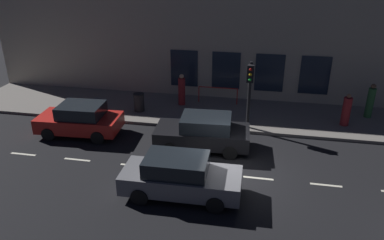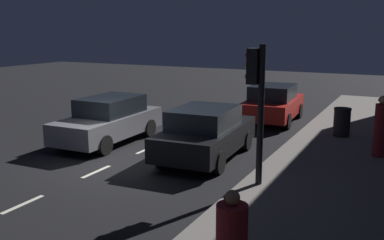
% 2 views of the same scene
% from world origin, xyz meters
% --- Properties ---
extents(ground_plane, '(60.00, 60.00, 0.00)m').
position_xyz_m(ground_plane, '(0.00, 0.00, 0.00)').
color(ground_plane, black).
extents(sidewalk, '(4.50, 32.00, 0.15)m').
position_xyz_m(sidewalk, '(6.25, 0.00, 0.07)').
color(sidewalk, slate).
rests_on(sidewalk, ground).
extents(lane_centre_line, '(0.12, 27.20, 0.01)m').
position_xyz_m(lane_centre_line, '(0.00, -1.00, 0.00)').
color(lane_centre_line, beige).
rests_on(lane_centre_line, ground).
extents(traffic_light, '(0.50, 0.32, 3.40)m').
position_xyz_m(traffic_light, '(4.34, -0.30, 2.42)').
color(traffic_light, black).
rests_on(traffic_light, sidewalk).
extents(parked_car_0, '(2.17, 4.35, 1.58)m').
position_xyz_m(parked_car_0, '(2.14, 1.59, 0.79)').
color(parked_car_0, black).
rests_on(parked_car_0, ground).
extents(parked_car_1, '(2.12, 4.06, 1.58)m').
position_xyz_m(parked_car_1, '(2.41, 7.75, 0.79)').
color(parked_car_1, red).
rests_on(parked_car_1, ground).
extents(parked_car_2, '(1.91, 4.39, 1.58)m').
position_xyz_m(parked_car_2, '(-1.66, 1.83, 0.79)').
color(parked_car_2, slate).
rests_on(parked_car_2, ground).
extents(pedestrian_1, '(0.55, 0.55, 1.83)m').
position_xyz_m(pedestrian_1, '(6.90, 3.63, 0.99)').
color(pedestrian_1, maroon).
rests_on(pedestrian_1, sidewalk).
extents(trash_bin, '(0.60, 0.60, 1.00)m').
position_xyz_m(trash_bin, '(5.50, 5.76, 0.66)').
color(trash_bin, black).
rests_on(trash_bin, sidewalk).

